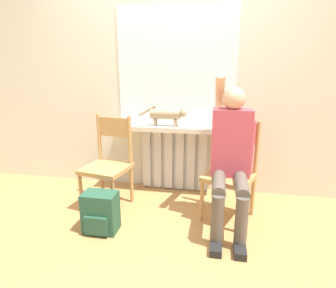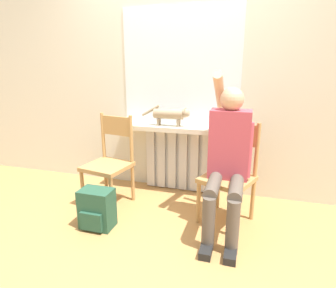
# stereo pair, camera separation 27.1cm
# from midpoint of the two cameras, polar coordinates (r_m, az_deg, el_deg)

# --- Properties ---
(ground_plane) EXTENTS (12.00, 12.00, 0.00)m
(ground_plane) POSITION_cam_midpoint_polar(r_m,az_deg,el_deg) (2.35, -7.06, -20.42)
(ground_plane) COLOR #B27F47
(wall_with_window) EXTENTS (7.00, 0.06, 2.70)m
(wall_with_window) POSITION_cam_midpoint_polar(r_m,az_deg,el_deg) (3.10, -0.88, 15.07)
(wall_with_window) COLOR beige
(wall_with_window) RESTS_ON ground_plane
(radiator) EXTENTS (0.76, 0.08, 0.71)m
(radiator) POSITION_cam_midpoint_polar(r_m,az_deg,el_deg) (3.19, -1.08, -3.14)
(radiator) COLOR silver
(radiator) RESTS_ON ground_plane
(windowsill) EXTENTS (1.32, 0.27, 0.05)m
(windowsill) POSITION_cam_midpoint_polar(r_m,az_deg,el_deg) (3.00, -1.45, 3.24)
(windowsill) COLOR beige
(windowsill) RESTS_ON radiator
(window_glass) EXTENTS (1.27, 0.01, 1.21)m
(window_glass) POSITION_cam_midpoint_polar(r_m,az_deg,el_deg) (3.06, -1.01, 15.37)
(window_glass) COLOR white
(window_glass) RESTS_ON windowsill
(chair_left) EXTENTS (0.47, 0.47, 0.91)m
(chair_left) POSITION_cam_midpoint_polar(r_m,az_deg,el_deg) (2.86, -14.74, -3.73)
(chair_left) COLOR #B2844C
(chair_left) RESTS_ON ground_plane
(chair_right) EXTENTS (0.53, 0.53, 0.91)m
(chair_right) POSITION_cam_midpoint_polar(r_m,az_deg,el_deg) (2.60, 9.83, -5.40)
(chair_right) COLOR #B2844C
(chair_right) RESTS_ON ground_plane
(person) EXTENTS (0.36, 1.03, 1.35)m
(person) POSITION_cam_midpoint_polar(r_m,az_deg,el_deg) (2.42, 9.61, -1.76)
(person) COLOR brown
(person) RESTS_ON ground_plane
(cat) EXTENTS (0.53, 0.11, 0.22)m
(cat) POSITION_cam_midpoint_polar(r_m,az_deg,el_deg) (2.97, -2.70, 6.09)
(cat) COLOR #9E896B
(cat) RESTS_ON windowsill
(backpack) EXTENTS (0.29, 0.22, 0.35)m
(backpack) POSITION_cam_midpoint_polar(r_m,az_deg,el_deg) (2.55, -16.64, -13.29)
(backpack) COLOR #234C38
(backpack) RESTS_ON ground_plane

